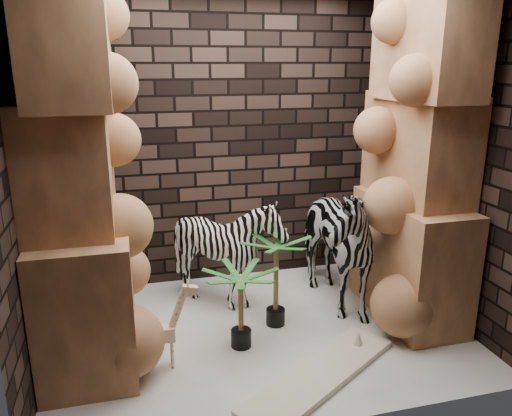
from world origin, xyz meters
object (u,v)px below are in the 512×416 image
object	(u,v)px
palm_back	(241,308)
zebra_right	(328,230)
surfboard	(320,375)
giraffe_toy	(158,325)
zebra_left	(228,256)
palm_front	(276,281)

from	to	relation	value
palm_back	zebra_right	bearing A→B (deg)	29.91
palm_back	surfboard	bearing A→B (deg)	-50.91
giraffe_toy	palm_back	xyz separation A→B (m)	(0.68, 0.13, -0.02)
zebra_right	surfboard	bearing A→B (deg)	-117.80
zebra_left	palm_front	xyz separation A→B (m)	(0.34, -0.48, -0.08)
giraffe_toy	surfboard	size ratio (longest dim) A/B	0.48
palm_front	zebra_right	bearing A→B (deg)	25.55
palm_back	surfboard	distance (m)	0.82
zebra_right	surfboard	distance (m)	1.45
surfboard	palm_front	bearing A→B (deg)	63.16
palm_front	surfboard	bearing A→B (deg)	-83.96
palm_front	surfboard	xyz separation A→B (m)	(0.09, -0.86, -0.39)
zebra_left	surfboard	bearing A→B (deg)	-74.21
palm_back	giraffe_toy	bearing A→B (deg)	-169.11
zebra_left	palm_front	distance (m)	0.60
giraffe_toy	palm_back	world-z (taller)	giraffe_toy
zebra_left	palm_back	size ratio (longest dim) A/B	1.60
palm_front	giraffe_toy	bearing A→B (deg)	-158.93
zebra_left	surfboard	world-z (taller)	zebra_left
palm_front	surfboard	size ratio (longest dim) A/B	0.56
zebra_right	giraffe_toy	xyz separation A→B (m)	(-1.65, -0.69, -0.39)
giraffe_toy	palm_back	bearing A→B (deg)	15.49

